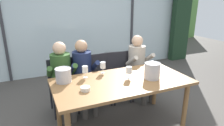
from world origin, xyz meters
TOP-DOWN VIEW (x-y plane):
  - ground at (0.00, 1.00)m, footprint 14.00×14.00m
  - window_glass_panel at (0.00, 2.64)m, footprint 7.11×0.03m
  - window_mullion_left at (-1.60, 2.62)m, footprint 0.06×0.06m
  - window_mullion_right at (1.60, 2.62)m, footprint 0.06×0.06m
  - hillside_vineyard at (0.00, 6.27)m, footprint 13.11×2.40m
  - curtain_heavy_drape at (3.21, 2.46)m, footprint 0.56×0.20m
  - dining_table at (0.00, 0.00)m, footprint 1.91×0.95m
  - chair_near_curtain at (-0.70, 0.87)m, footprint 0.45×0.45m
  - chair_left_of_center at (-0.37, 0.87)m, footprint 0.47×0.47m
  - chair_center at (-0.03, 0.88)m, footprint 0.46×0.46m
  - chair_right_of_center at (0.34, 0.88)m, footprint 0.50×0.50m
  - chair_near_window_right at (0.73, 0.86)m, footprint 0.44×0.44m
  - person_olive_shirt at (-0.71, 0.75)m, footprint 0.47×0.62m
  - person_navy_polo at (-0.35, 0.75)m, footprint 0.46×0.61m
  - person_beige_jumper at (0.73, 0.75)m, footprint 0.48×0.63m
  - ice_bucket_primary at (0.42, -0.11)m, footprint 0.23×0.23m
  - ice_bucket_secondary at (-0.76, 0.27)m, footprint 0.22×0.22m
  - tasting_bowl at (-0.56, -0.11)m, footprint 0.12×0.12m
  - wine_glass_by_left_taster at (-0.44, 0.31)m, footprint 0.08×0.08m
  - wine_glass_near_bucket at (0.12, 0.03)m, footprint 0.08×0.08m
  - wine_glass_center_pour at (-0.14, 0.38)m, footprint 0.08×0.08m

SIDE VIEW (x-z plane):
  - ground at x=0.00m, z-range 0.00..0.00m
  - chair_near_curtain at x=-0.70m, z-range 0.08..0.97m
  - chair_left_of_center at x=-0.37m, z-range 0.08..0.97m
  - chair_center at x=-0.03m, z-range 0.08..0.97m
  - chair_right_of_center at x=0.34m, z-range 0.08..0.97m
  - chair_near_window_right at x=0.73m, z-range 0.08..0.97m
  - dining_table at x=0.00m, z-range 0.30..1.06m
  - person_olive_shirt at x=-0.71m, z-range 0.09..1.30m
  - person_navy_polo at x=-0.35m, z-range 0.09..1.30m
  - person_beige_jumper at x=0.73m, z-range 0.09..1.30m
  - tasting_bowl at x=-0.56m, z-range 0.76..0.81m
  - ice_bucket_secondary at x=-0.76m, z-range 0.76..0.96m
  - wine_glass_by_left_taster at x=-0.44m, z-range 0.79..0.96m
  - wine_glass_near_bucket at x=0.12m, z-range 0.79..0.96m
  - wine_glass_center_pour at x=-0.14m, z-range 0.79..0.96m
  - ice_bucket_primary at x=0.42m, z-range 0.76..1.00m
  - hillside_vineyard at x=0.00m, z-range 0.00..2.09m
  - window_glass_panel at x=0.00m, z-range 0.00..2.60m
  - window_mullion_left at x=-1.60m, z-range 0.00..2.60m
  - window_mullion_right at x=1.60m, z-range 0.00..2.60m
  - curtain_heavy_drape at x=3.21m, z-range 0.00..2.60m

